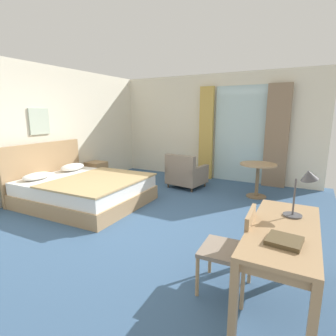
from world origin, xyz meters
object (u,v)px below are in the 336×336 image
armchair_by_window (186,174)px  desk_lamp (306,183)px  round_cafe_table (258,172)px  desk_chair (234,246)px  framed_picture (39,121)px  closed_book (284,241)px  bed (83,189)px  writing_desk (283,237)px  nightstand (97,172)px

armchair_by_window → desk_lamp: bearing=-47.5°
desk_lamp → round_cafe_table: desk_lamp is taller
desk_chair → round_cafe_table: desk_chair is taller
desk_lamp → framed_picture: size_ratio=0.91×
desk_lamp → closed_book: bearing=-97.9°
bed → framed_picture: size_ratio=4.33×
writing_desk → framed_picture: size_ratio=2.71×
writing_desk → armchair_by_window: armchair_by_window is taller
armchair_by_window → nightstand: bearing=-162.5°
nightstand → armchair_by_window: bearing=17.5°
bed → desk_chair: 3.50m
nightstand → armchair_by_window: armchair_by_window is taller
framed_picture → desk_lamp: bearing=-9.1°
desk_lamp → desk_chair: bearing=-141.3°
writing_desk → round_cafe_table: size_ratio=1.94×
bed → closed_book: bearing=-21.8°
nightstand → armchair_by_window: 2.26m
armchair_by_window → round_cafe_table: bearing=1.9°
armchair_by_window → desk_chair: bearing=-58.1°
bed → desk_chair: bearing=-20.4°
round_cafe_table → framed_picture: (-4.02, -2.02, 1.03)m
armchair_by_window → round_cafe_table: (1.62, 0.05, 0.21)m
bed → nightstand: (-0.87, 1.29, -0.01)m
desk_chair → desk_lamp: bearing=38.7°
writing_desk → framed_picture: 5.03m
writing_desk → bed: bearing=162.3°
bed → writing_desk: bed is taller
bed → desk_lamp: (3.81, -0.79, 0.80)m
nightstand → framed_picture: size_ratio=1.01×
desk_chair → framed_picture: framed_picture is taller
desk_chair → nightstand: bearing=148.8°
nightstand → desk_lamp: desk_lamp is taller
bed → closed_book: (3.72, -1.49, 0.49)m
desk_chair → armchair_by_window: 3.76m
nightstand → round_cafe_table: (3.77, 0.73, 0.26)m
nightstand → bed: bearing=-56.1°
nightstand → closed_book: size_ratio=2.13×
bed → armchair_by_window: bed is taller
desk_lamp → bed: bearing=168.3°
bed → desk_chair: size_ratio=2.65×
bed → framed_picture: framed_picture is taller
writing_desk → round_cafe_table: (-0.78, 3.20, -0.13)m
writing_desk → armchair_by_window: bearing=127.4°
round_cafe_table → nightstand: bearing=-169.0°
bed → framed_picture: (-1.12, 0.00, 1.28)m
desk_chair → framed_picture: bearing=164.4°
nightstand → desk_chair: (4.14, -2.51, 0.22)m
nightstand → round_cafe_table: bearing=11.0°
nightstand → desk_lamp: (4.68, -2.08, 0.81)m
armchair_by_window → round_cafe_table: size_ratio=1.17×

